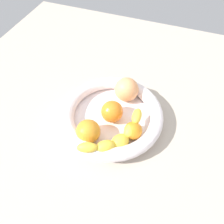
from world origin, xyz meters
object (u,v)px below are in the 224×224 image
Objects in this scene: orange_mid_right at (88,131)px; peach_blush at (127,90)px; fruit_bowl at (112,116)px; banana_draped_left at (118,137)px; orange_front at (133,131)px; orange_mid_left at (112,111)px.

orange_mid_right is 0.89× the size of peach_blush.
fruit_bowl is 1.57× the size of banana_draped_left.
peach_blush reaches higher than orange_front.
orange_mid_right is at bearing 8.07° from banana_draped_left.
orange_front is (-7.54, 3.78, 1.38)cm from fruit_bowl.
fruit_bowl is 4.66× the size of orange_mid_left.
fruit_bowl is 9.76cm from peach_blush.
fruit_bowl is at bearing -26.61° from orange_front.
orange_mid_right is 18.68cm from peach_blush.
orange_mid_left is (-0.09, -0.07, 2.05)cm from fruit_bowl.
banana_draped_left is 8.73cm from orange_mid_left.
peach_blush is (-5.01, -17.99, 0.41)cm from orange_mid_right.
orange_mid_right reaches higher than banana_draped_left.
banana_draped_left is at bearing 119.18° from orange_mid_left.
orange_front is at bearing 153.39° from fruit_bowl.
orange_front is 12.23cm from orange_mid_right.
banana_draped_left is 2.55× the size of peach_blush.
peach_blush reaches higher than orange_mid_right.
orange_mid_left is at bearing -113.03° from orange_mid_right.
fruit_bowl is 5.90× the size of orange_front.
peach_blush is (6.16, -13.08, 1.20)cm from orange_front.
orange_front is 0.76× the size of orange_mid_right.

